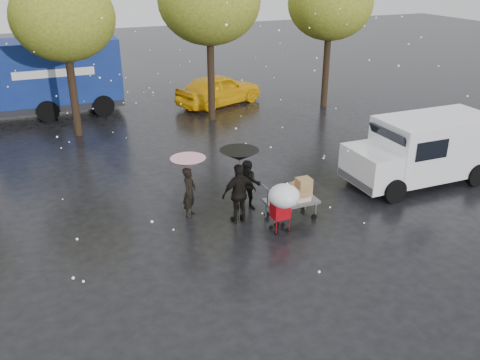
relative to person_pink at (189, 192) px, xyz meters
name	(u,v)px	position (x,y,z in m)	size (l,w,h in m)	color
ground	(247,225)	(1.29, -1.20, -0.75)	(90.00, 90.00, 0.00)	black
person_pink	(189,192)	(0.00, 0.00, 0.00)	(0.55, 0.36, 1.50)	black
person_middle	(248,185)	(1.73, -0.27, 0.02)	(0.75, 0.58, 1.54)	black
person_black	(239,193)	(1.19, -0.89, 0.13)	(1.03, 0.43, 1.75)	black
umbrella_pink	(188,163)	(0.00, 0.00, 0.90)	(1.01, 1.01, 1.80)	#4C4C4C
umbrella_black	(239,155)	(1.19, -0.89, 1.27)	(1.08, 1.08, 2.17)	#4C4C4C
vendor_cart	(294,195)	(2.71, -1.29, -0.02)	(1.52, 0.80, 1.27)	slate
shopping_cart	(283,198)	(2.01, -1.98, 0.31)	(0.84, 0.84, 1.46)	#AA0911
white_van	(424,149)	(7.87, -0.59, 0.41)	(4.91, 2.18, 2.20)	white
blue_truck	(35,79)	(-3.58, 12.48, 1.01)	(8.30, 2.60, 3.50)	navy
box_ground_near	(301,187)	(3.74, 0.13, -0.54)	(0.46, 0.37, 0.41)	brown
box_ground_far	(284,206)	(2.68, -0.76, -0.60)	(0.40, 0.31, 0.31)	brown
yellow_taxi	(219,89)	(4.99, 11.08, 0.04)	(1.86, 4.63, 1.58)	yellow
tree_row	(140,8)	(0.83, 8.80, 4.27)	(21.60, 4.40, 7.12)	black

